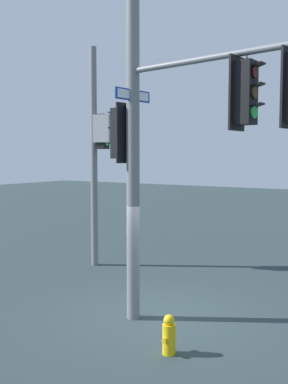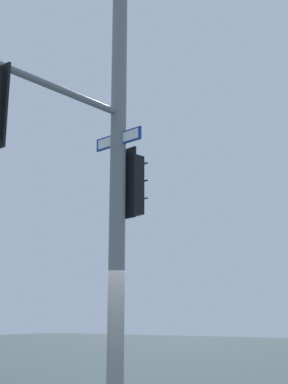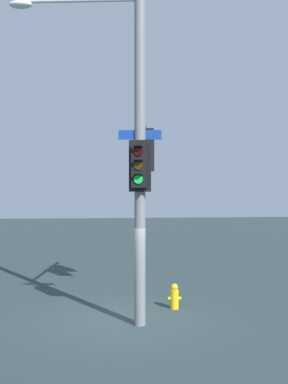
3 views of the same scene
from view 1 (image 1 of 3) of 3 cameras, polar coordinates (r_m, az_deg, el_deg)
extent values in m
plane|color=#2A393B|center=(10.39, 1.87, -15.58)|extent=(80.00, 80.00, 0.00)
cylinder|color=slate|center=(9.68, -1.42, 8.88)|extent=(0.29, 0.29, 8.61)
cylinder|color=slate|center=(8.49, 10.37, 16.76)|extent=(0.76, 4.48, 0.12)
cube|color=black|center=(8.17, 12.86, 12.22)|extent=(0.39, 0.33, 1.10)
cube|color=black|center=(8.24, 11.77, 12.17)|extent=(0.56, 0.10, 1.30)
cylinder|color=#2F0403|center=(8.15, 13.98, 14.64)|extent=(0.22, 0.05, 0.22)
cube|color=black|center=(8.14, 14.50, 15.50)|extent=(0.22, 0.18, 0.06)
cylinder|color=#352504|center=(8.10, 13.93, 12.27)|extent=(0.22, 0.05, 0.22)
cube|color=black|center=(8.08, 14.45, 13.13)|extent=(0.22, 0.18, 0.06)
cylinder|color=#19D147|center=(8.06, 13.89, 9.87)|extent=(0.22, 0.05, 0.22)
cube|color=black|center=(8.04, 14.40, 10.74)|extent=(0.22, 0.18, 0.06)
cylinder|color=slate|center=(8.28, 12.94, 16.51)|extent=(0.04, 0.04, 0.15)
cube|color=black|center=(9.91, -2.98, 7.47)|extent=(0.41, 0.37, 1.10)
cube|color=black|center=(9.79, -2.30, 7.50)|extent=(0.56, 0.15, 1.30)
cylinder|color=#2F0403|center=(10.06, -3.63, 9.36)|extent=(0.22, 0.07, 0.22)
cube|color=black|center=(10.13, -3.92, 10.01)|extent=(0.24, 0.20, 0.06)
cylinder|color=#352504|center=(10.04, -3.62, 7.43)|extent=(0.22, 0.07, 0.22)
cube|color=black|center=(10.10, -3.91, 8.09)|extent=(0.24, 0.20, 0.06)
cylinder|color=#19D147|center=(10.03, -3.61, 5.49)|extent=(0.22, 0.07, 0.22)
cube|color=black|center=(10.08, -3.90, 6.16)|extent=(0.24, 0.20, 0.06)
cube|color=navy|center=(9.74, -1.43, 12.25)|extent=(1.10, 0.15, 0.24)
cube|color=white|center=(9.73, -1.35, 12.26)|extent=(0.99, 0.12, 0.18)
cylinder|color=slate|center=(14.57, -6.41, 4.34)|extent=(0.22, 0.22, 7.04)
cube|color=#99999E|center=(14.39, -5.09, 8.04)|extent=(0.53, 0.63, 0.87)
cube|color=black|center=(14.42, -5.31, 7.67)|extent=(0.39, 0.34, 1.10)
cylinder|color=#2F0403|center=(14.36, -4.76, 9.05)|extent=(0.22, 0.05, 0.22)
cube|color=black|center=(14.33, -4.50, 9.54)|extent=(0.23, 0.18, 0.06)
cylinder|color=#352504|center=(14.33, -4.75, 7.70)|extent=(0.22, 0.05, 0.22)
cube|color=black|center=(14.30, -4.49, 8.19)|extent=(0.23, 0.18, 0.06)
cylinder|color=#19D147|center=(14.32, -4.74, 6.34)|extent=(0.22, 0.05, 0.22)
cube|color=black|center=(14.28, -4.48, 6.82)|extent=(0.23, 0.18, 0.06)
cylinder|color=yellow|center=(8.53, 3.19, -18.25)|extent=(0.24, 0.24, 0.55)
sphere|color=yellow|center=(8.39, 3.20, -16.01)|extent=(0.20, 0.20, 0.20)
cylinder|color=yellow|center=(8.40, 2.69, -18.39)|extent=(0.10, 0.09, 0.09)
cylinder|color=yellow|center=(8.63, 3.68, -17.76)|extent=(0.10, 0.09, 0.09)
camera|label=2|loc=(13.46, 38.79, -4.42)|focal=47.12mm
camera|label=3|loc=(20.14, -30.41, 4.07)|focal=46.15mm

